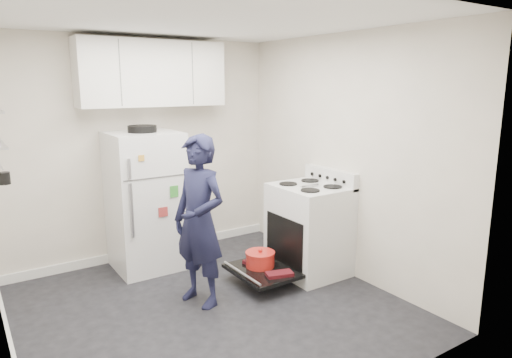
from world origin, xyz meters
TOP-DOWN VIEW (x-y plane):
  - room at (-0.03, 0.03)m, footprint 3.21×3.21m
  - electric_range at (1.26, 0.15)m, footprint 0.66×0.76m
  - open_oven_door at (0.69, 0.18)m, footprint 0.55×0.70m
  - refrigerator at (-0.11, 1.25)m, footprint 0.72×0.74m
  - upper_cabinets at (0.10, 1.43)m, footprint 1.60×0.33m
  - person at (-0.01, 0.16)m, footprint 0.54×0.66m

SIDE VIEW (x-z plane):
  - open_oven_door at x=0.69m, z-range 0.08..0.31m
  - electric_range at x=1.26m, z-range -0.08..1.02m
  - refrigerator at x=-0.11m, z-range -0.03..1.54m
  - person at x=-0.01m, z-range 0.00..1.57m
  - room at x=-0.03m, z-range -0.05..2.46m
  - upper_cabinets at x=0.10m, z-range 1.75..2.45m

